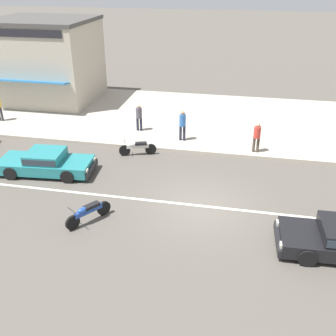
{
  "coord_description": "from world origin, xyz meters",
  "views": [
    {
      "loc": [
        1.36,
        -13.15,
        8.43
      ],
      "look_at": [
        -1.58,
        1.44,
        0.8
      ],
      "focal_mm": 42.0,
      "sensor_mm": 36.0,
      "label": 1
    }
  ],
  "objects": [
    {
      "name": "kerb_strip",
      "position": [
        0.0,
        9.8,
        0.07
      ],
      "size": [
        68.0,
        10.0,
        0.15
      ],
      "primitive_type": "cube",
      "color": "#ADA393",
      "rests_on": "ground"
    },
    {
      "name": "motorcycle_0",
      "position": [
        -3.9,
        -1.9,
        0.42
      ],
      "size": [
        1.19,
        1.64,
        0.8
      ],
      "color": "black",
      "rests_on": "ground"
    },
    {
      "name": "shopfront_mid_block",
      "position": [
        -12.0,
        11.6,
        2.83
      ],
      "size": [
        6.44,
        6.43,
        5.35
      ],
      "color": "#B2A893",
      "rests_on": "kerb_strip"
    },
    {
      "name": "pedestrian_mid_kerb",
      "position": [
        -1.73,
        6.05,
        1.11
      ],
      "size": [
        0.34,
        0.34,
        1.66
      ],
      "color": "#232838",
      "rests_on": "kerb_strip"
    },
    {
      "name": "ground_plane",
      "position": [
        0.0,
        0.0,
        0.0
      ],
      "size": [
        160.0,
        160.0,
        0.0
      ],
      "primitive_type": "plane",
      "color": "#544F47"
    },
    {
      "name": "lane_centre_stripe",
      "position": [
        0.0,
        0.0,
        0.0
      ],
      "size": [
        50.4,
        0.14,
        0.01
      ],
      "primitive_type": "cube",
      "color": "silver",
      "rests_on": "ground"
    },
    {
      "name": "motorcycle_2",
      "position": [
        -3.67,
        4.08,
        0.42
      ],
      "size": [
        1.8,
        0.81,
        0.8
      ],
      "color": "black",
      "rests_on": "ground"
    },
    {
      "name": "pedestrian_by_shop",
      "position": [
        -4.34,
        6.96,
        1.04
      ],
      "size": [
        0.34,
        0.34,
        1.53
      ],
      "color": "#232838",
      "rests_on": "kerb_strip"
    },
    {
      "name": "sedan_teal_1",
      "position": [
        -7.23,
        1.43,
        0.53
      ],
      "size": [
        4.43,
        2.08,
        1.06
      ],
      "color": "teal",
      "rests_on": "ground"
    },
    {
      "name": "pedestrian_far_end",
      "position": [
        2.12,
        5.3,
        1.04
      ],
      "size": [
        0.34,
        0.34,
        1.54
      ],
      "color": "#4C4238",
      "rests_on": "kerb_strip"
    }
  ]
}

